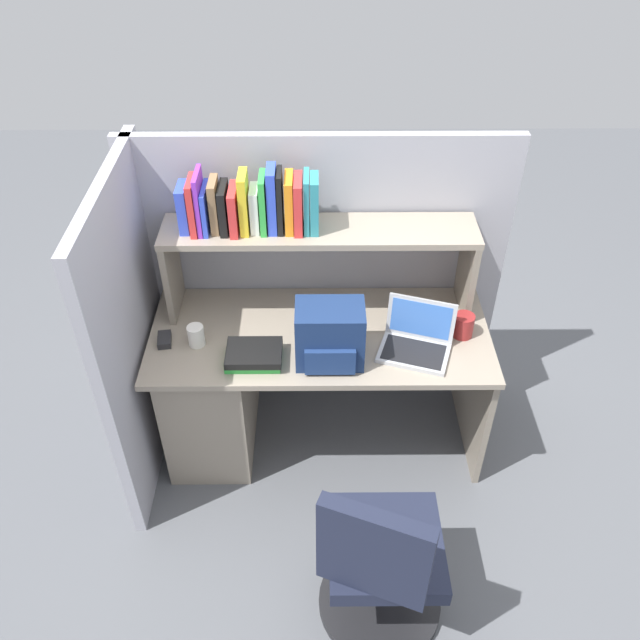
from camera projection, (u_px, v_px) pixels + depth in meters
name	position (u px, v px, depth m)	size (l,w,h in m)	color
ground_plane	(320.00, 435.00, 3.57)	(8.00, 8.00, 0.00)	#595B60
desk	(242.00, 382.00, 3.31)	(1.60, 0.70, 0.73)	gray
cubicle_partition_rear	(319.00, 278.00, 3.37)	(1.84, 0.05, 1.55)	#9E9EA8
cubicle_partition_left	(135.00, 333.00, 3.03)	(0.05, 1.06, 1.55)	#9E9EA8
overhead_hutch	(320.00, 247.00, 3.03)	(1.44, 0.28, 0.45)	gray
reference_books_on_shelf	(251.00, 205.00, 2.89)	(0.62, 0.19, 0.30)	blue
laptop	(416.00, 340.00, 2.99)	(0.37, 0.33, 0.22)	#B7BABF
backpack	(330.00, 336.00, 2.88)	(0.30, 0.23, 0.28)	navy
computer_mouse	(164.00, 340.00, 3.04)	(0.06, 0.10, 0.03)	#262628
paper_cup	(196.00, 336.00, 3.01)	(0.08, 0.08, 0.10)	white
snack_canister	(463.00, 325.00, 3.06)	(0.10, 0.10, 0.11)	maroon
desk_book_stack	(254.00, 355.00, 2.94)	(0.25, 0.19, 0.07)	green
office_chair	(381.00, 566.00, 2.55)	(0.53, 0.55, 0.93)	black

